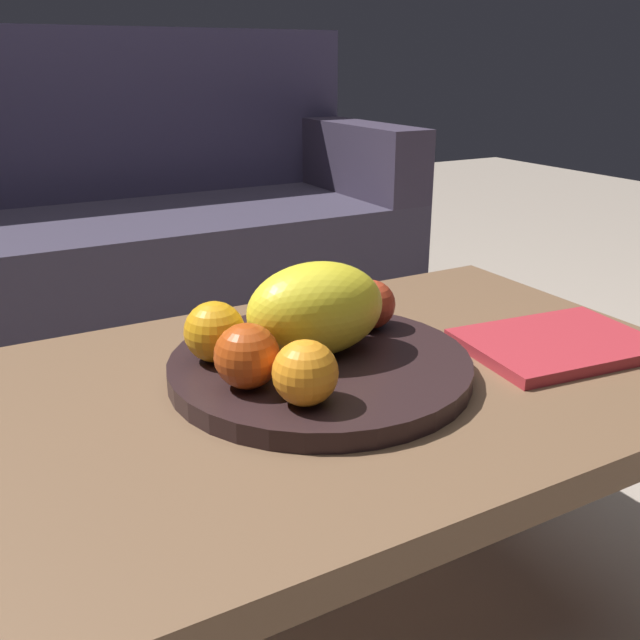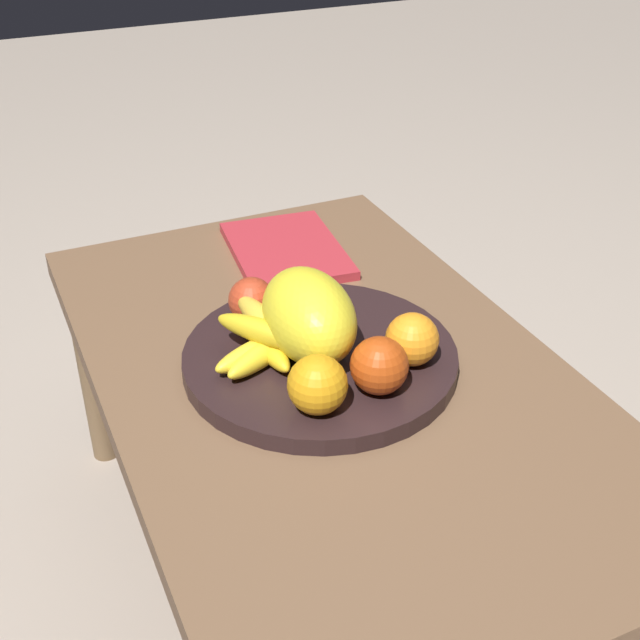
% 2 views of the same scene
% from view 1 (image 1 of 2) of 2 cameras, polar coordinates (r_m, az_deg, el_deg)
% --- Properties ---
extents(coffee_table, '(1.02, 0.62, 0.43)m').
position_cam_1_polar(coffee_table, '(0.90, -0.19, -7.80)').
color(coffee_table, brown).
rests_on(coffee_table, ground_plane).
extents(couch, '(1.70, 0.70, 0.90)m').
position_cam_1_polar(couch, '(2.15, -16.41, 6.12)').
color(couch, '#383243').
rests_on(couch, ground_plane).
extents(fruit_bowl, '(0.38, 0.38, 0.03)m').
position_cam_1_polar(fruit_bowl, '(0.88, 0.00, -3.81)').
color(fruit_bowl, black).
rests_on(fruit_bowl, coffee_table).
extents(melon_large_front, '(0.18, 0.13, 0.12)m').
position_cam_1_polar(melon_large_front, '(0.87, -0.34, 0.90)').
color(melon_large_front, yellow).
rests_on(melon_large_front, fruit_bowl).
extents(orange_front, '(0.07, 0.07, 0.07)m').
position_cam_1_polar(orange_front, '(0.75, -1.21, -4.34)').
color(orange_front, orange).
rests_on(orange_front, fruit_bowl).
extents(orange_left, '(0.08, 0.08, 0.08)m').
position_cam_1_polar(orange_left, '(0.86, -8.60, -0.95)').
color(orange_left, orange).
rests_on(orange_left, fruit_bowl).
extents(apple_front, '(0.07, 0.07, 0.07)m').
position_cam_1_polar(apple_front, '(0.96, 4.17, 1.28)').
color(apple_front, '#B23A1F').
rests_on(apple_front, fruit_bowl).
extents(apple_left, '(0.08, 0.08, 0.08)m').
position_cam_1_polar(apple_left, '(0.79, -5.98, -2.94)').
color(apple_left, '#BA4313').
rests_on(apple_left, fruit_bowl).
extents(banana_bunch, '(0.17, 0.16, 0.06)m').
position_cam_1_polar(banana_bunch, '(0.93, -1.23, 0.31)').
color(banana_bunch, yellow).
rests_on(banana_bunch, fruit_bowl).
extents(magazine, '(0.27, 0.21, 0.02)m').
position_cam_1_polar(magazine, '(1.02, 18.77, -1.83)').
color(magazine, '#B22C35').
rests_on(magazine, coffee_table).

